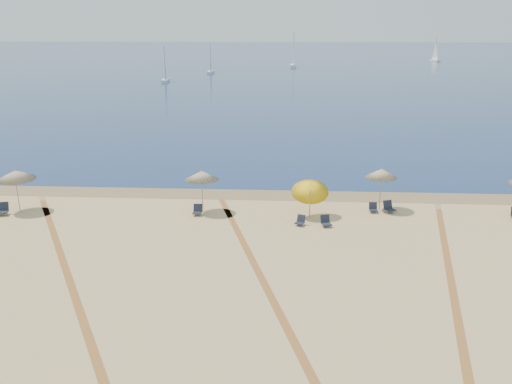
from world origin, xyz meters
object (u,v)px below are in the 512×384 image
sailboat_1 (435,54)px  umbrella_2 (202,175)px  chair_5 (326,221)px  sailboat_2 (165,71)px  umbrella_3 (310,188)px  chair_2 (3,209)px  sailboat_0 (211,64)px  chair_3 (198,210)px  chair_7 (389,207)px  umbrella_1 (16,175)px  sailboat_3 (294,56)px  chair_6 (373,208)px  umbrella_4 (382,173)px  chair_4 (300,221)px

sailboat_1 → umbrella_2: bearing=-120.6°
chair_5 → sailboat_2: size_ratio=0.10×
umbrella_3 → chair_2: 18.60m
sailboat_0 → chair_3: bearing=-83.6°
umbrella_2 → chair_7: 11.62m
umbrella_1 → sailboat_3: sailboat_3 is taller
chair_6 → sailboat_2: (-31.31, 84.70, 1.92)m
chair_6 → umbrella_4: bearing=51.3°
chair_4 → umbrella_4: bearing=56.3°
sailboat_1 → sailboat_2: (-73.14, -78.14, -0.20)m
chair_6 → chair_5: bearing=-139.1°
umbrella_3 → chair_3: size_ratio=3.91×
chair_3 → sailboat_2: sailboat_2 is taller
sailboat_3 → sailboat_2: bearing=-118.8°
umbrella_2 → chair_5: size_ratio=3.59×
umbrella_1 → chair_6: 21.94m
umbrella_4 → chair_3: 11.49m
sailboat_0 → sailboat_3: bearing=48.7°
umbrella_2 → umbrella_3: bearing=-5.6°
chair_6 → sailboat_1: size_ratio=0.08×
chair_7 → chair_2: bearing=161.8°
umbrella_2 → sailboat_3: (5.63, 132.73, 0.60)m
umbrella_1 → chair_4: (17.33, -1.62, -2.02)m
umbrella_2 → sailboat_1: bearing=72.2°
umbrella_1 → chair_4: bearing=-5.3°
chair_3 → umbrella_4: bearing=9.2°
chair_7 → sailboat_1: sailboat_1 is taller
umbrella_1 → sailboat_0: bearing=91.7°
umbrella_1 → umbrella_2: (11.34, 0.56, 0.01)m
umbrella_2 → sailboat_3: 132.85m
umbrella_4 → chair_4: size_ratio=3.73×
chair_4 → sailboat_1: sailboat_1 is taller
chair_2 → chair_7: bearing=-10.0°
chair_5 → umbrella_3: bearing=102.9°
chair_2 → chair_3: chair_2 is taller
sailboat_0 → sailboat_1: bearing=38.1°
umbrella_1 → sailboat_0: (-3.33, 109.24, -0.09)m
chair_3 → chair_5: bearing=-11.8°
umbrella_4 → sailboat_3: size_ratio=0.28×
umbrella_3 → sailboat_3: sailboat_3 is taller
umbrella_2 → chair_4: 6.69m
chair_2 → sailboat_1: size_ratio=0.11×
umbrella_4 → chair_7: bearing=-49.4°
umbrella_3 → umbrella_4: (4.40, 1.78, 0.53)m
chair_3 → sailboat_0: sailboat_0 is taller
umbrella_2 → chair_7: umbrella_2 is taller
umbrella_3 → sailboat_2: bearing=107.7°
umbrella_1 → sailboat_2: (-9.49, 85.78, -0.10)m
chair_4 → chair_6: chair_6 is taller
umbrella_4 → sailboat_2: bearing=110.7°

